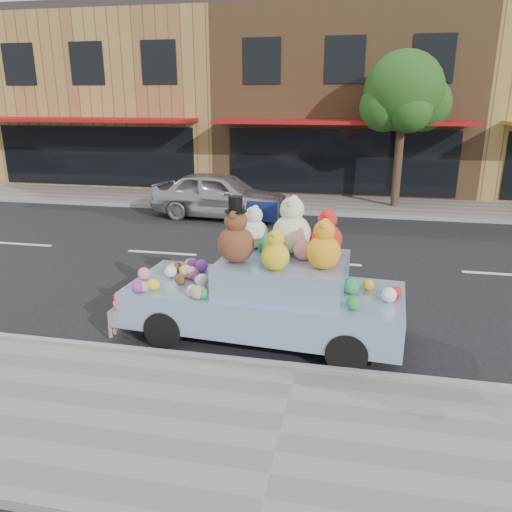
# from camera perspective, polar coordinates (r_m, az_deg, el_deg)

# --- Properties ---
(ground) EXTENTS (120.00, 120.00, 0.00)m
(ground) POSITION_cam_1_polar(r_m,az_deg,el_deg) (11.82, 7.63, -0.81)
(ground) COLOR black
(ground) RESTS_ON ground
(near_sidewalk) EXTENTS (60.00, 3.00, 0.12)m
(near_sidewalk) POSITION_cam_1_polar(r_m,az_deg,el_deg) (5.99, 2.79, -19.89)
(near_sidewalk) COLOR gray
(near_sidewalk) RESTS_ON ground
(far_sidewalk) EXTENTS (60.00, 3.00, 0.12)m
(far_sidewalk) POSITION_cam_1_polar(r_m,az_deg,el_deg) (18.09, 9.15, 5.77)
(far_sidewalk) COLOR gray
(far_sidewalk) RESTS_ON ground
(near_kerb) EXTENTS (60.00, 0.12, 0.13)m
(near_kerb) POSITION_cam_1_polar(r_m,az_deg,el_deg) (7.23, 4.66, -12.70)
(near_kerb) COLOR gray
(near_kerb) RESTS_ON ground
(far_kerb) EXTENTS (60.00, 0.12, 0.13)m
(far_kerb) POSITION_cam_1_polar(r_m,az_deg,el_deg) (16.62, 8.91, 4.76)
(far_kerb) COLOR gray
(far_kerb) RESTS_ON ground
(storefront_left) EXTENTS (10.00, 9.80, 7.30)m
(storefront_left) POSITION_cam_1_polar(r_m,az_deg,el_deg) (25.52, -13.86, 17.00)
(storefront_left) COLOR #A28044
(storefront_left) RESTS_ON ground
(storefront_mid) EXTENTS (10.00, 9.80, 7.30)m
(storefront_mid) POSITION_cam_1_polar(r_m,az_deg,el_deg) (23.19, 10.28, 17.20)
(storefront_mid) COLOR brown
(storefront_mid) RESTS_ON ground
(street_tree) EXTENTS (3.00, 2.70, 5.22)m
(street_tree) POSITION_cam_1_polar(r_m,az_deg,el_deg) (17.81, 16.57, 16.89)
(street_tree) COLOR #38281C
(street_tree) RESTS_ON ground
(car_silver) EXTENTS (4.51, 2.19, 1.48)m
(car_silver) POSITION_cam_1_polar(r_m,az_deg,el_deg) (16.12, -4.13, 6.98)
(car_silver) COLOR #ADADB2
(car_silver) RESTS_ON ground
(art_car) EXTENTS (4.59, 2.04, 2.35)m
(art_car) POSITION_cam_1_polar(r_m,az_deg,el_deg) (7.91, 1.28, -3.75)
(art_car) COLOR black
(art_car) RESTS_ON ground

